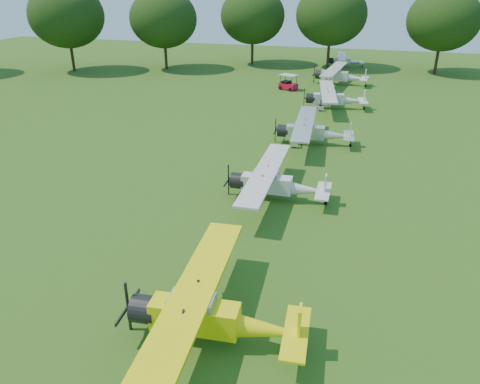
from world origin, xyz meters
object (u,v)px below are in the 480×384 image
object	(u,v)px
aircraft_5	(333,97)
aircraft_3	(275,182)
golf_cart	(288,85)
aircraft_7	(345,60)
aircraft_2	(208,314)
aircraft_4	(311,130)
aircraft_6	(339,75)

from	to	relation	value
aircraft_5	aircraft_3	bearing A→B (deg)	-101.82
aircraft_3	aircraft_5	xyz separation A→B (m)	(1.43, 24.93, 0.02)
aircraft_5	golf_cart	distance (m)	10.56
aircraft_3	aircraft_7	distance (m)	52.56
aircraft_2	aircraft_4	size ratio (longest dim) A/B	1.08
aircraft_2	aircraft_5	size ratio (longest dim) A/B	1.07
aircraft_4	aircraft_6	distance (m)	26.17
aircraft_6	aircraft_7	xyz separation A→B (m)	(-0.25, 14.41, -0.29)
aircraft_4	golf_cart	world-z (taller)	aircraft_4
aircraft_3	golf_cart	world-z (taller)	aircraft_3
aircraft_5	aircraft_7	size ratio (longest dim) A/B	1.20
aircraft_2	aircraft_6	xyz separation A→B (m)	(0.67, 52.02, -0.02)
golf_cart	aircraft_6	bearing A→B (deg)	63.89
aircraft_2	aircraft_5	distance (m)	38.83
aircraft_3	aircraft_4	size ratio (longest dim) A/B	0.99
aircraft_6	aircraft_7	world-z (taller)	aircraft_6
aircraft_4	aircraft_6	size ratio (longest dim) A/B	0.93
aircraft_7	golf_cart	bearing A→B (deg)	-111.76
aircraft_7	golf_cart	distance (m)	20.28
aircraft_6	golf_cart	xyz separation A→B (m)	(-6.10, -5.01, -0.72)
aircraft_6	aircraft_5	bearing A→B (deg)	-82.41
golf_cart	aircraft_7	bearing A→B (deg)	97.74
aircraft_4	aircraft_5	distance (m)	12.97
aircraft_6	golf_cart	world-z (taller)	aircraft_6
aircraft_5	aircraft_6	xyz separation A→B (m)	(-0.53, 13.21, 0.08)
aircraft_6	golf_cart	size ratio (longest dim) A/B	4.56
aircraft_2	aircraft_4	xyz separation A→B (m)	(0.55, 25.85, -0.11)
aircraft_7	aircraft_5	bearing A→B (deg)	-93.39
aircraft_4	aircraft_6	world-z (taller)	aircraft_6
aircraft_3	aircraft_6	bearing A→B (deg)	87.51
aircraft_2	aircraft_6	distance (m)	52.02
aircraft_2	aircraft_7	bearing A→B (deg)	85.78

